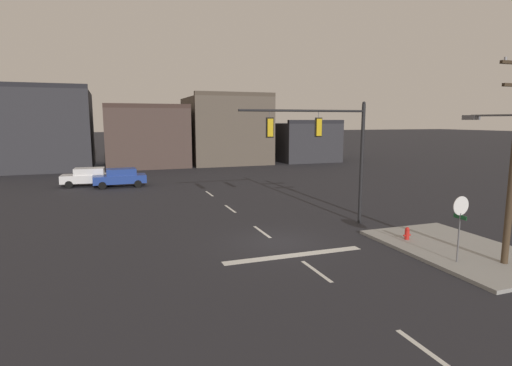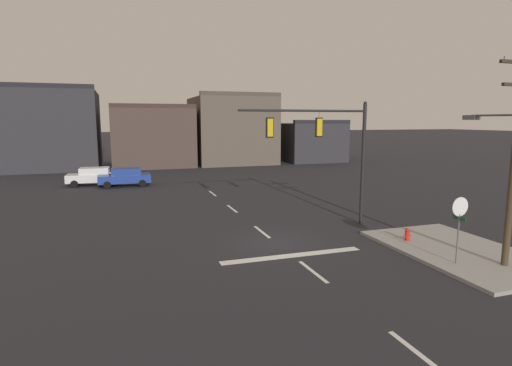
% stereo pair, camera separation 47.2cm
% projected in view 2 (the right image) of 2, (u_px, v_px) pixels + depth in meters
% --- Properties ---
extents(ground_plane, '(400.00, 400.00, 0.00)m').
position_uv_depth(ground_plane, '(276.00, 243.00, 19.58)').
color(ground_plane, '#232328').
extents(sidewalk_near_corner, '(5.00, 8.00, 0.15)m').
position_uv_depth(sidewalk_near_corner, '(460.00, 251.00, 18.04)').
color(sidewalk_near_corner, gray).
rests_on(sidewalk_near_corner, ground).
extents(stop_bar_paint, '(6.40, 0.50, 0.01)m').
position_uv_depth(stop_bar_paint, '(292.00, 255.00, 17.70)').
color(stop_bar_paint, silver).
rests_on(stop_bar_paint, ground).
extents(lane_centreline, '(0.16, 26.40, 0.01)m').
position_uv_depth(lane_centreline, '(262.00, 232.00, 21.45)').
color(lane_centreline, silver).
rests_on(lane_centreline, ground).
extents(signal_mast_near_side, '(7.24, 0.40, 6.79)m').
position_uv_depth(signal_mast_near_side, '(330.00, 142.00, 21.90)').
color(signal_mast_near_side, black).
rests_on(signal_mast_near_side, ground).
extents(stop_sign, '(0.76, 0.64, 2.83)m').
position_uv_depth(stop_sign, '(459.00, 214.00, 16.01)').
color(stop_sign, '#56565B').
rests_on(stop_sign, ground).
extents(car_lot_nearside, '(4.54, 2.13, 1.61)m').
position_uv_depth(car_lot_nearside, '(94.00, 176.00, 36.58)').
color(car_lot_nearside, silver).
rests_on(car_lot_nearside, ground).
extents(car_lot_middle, '(4.49, 2.00, 1.61)m').
position_uv_depth(car_lot_middle, '(125.00, 177.00, 36.07)').
color(car_lot_middle, navy).
rests_on(car_lot_middle, ground).
extents(utility_pole, '(2.20, 2.60, 8.47)m').
position_uv_depth(utility_pole, '(511.00, 150.00, 15.60)').
color(utility_pole, '#423323').
rests_on(utility_pole, ground).
extents(fire_hydrant, '(0.40, 0.30, 0.75)m').
position_uv_depth(fire_hydrant, '(407.00, 237.00, 19.40)').
color(fire_hydrant, red).
rests_on(fire_hydrant, ground).
extents(building_row, '(43.58, 13.59, 9.69)m').
position_uv_depth(building_row, '(169.00, 134.00, 53.82)').
color(building_row, '#2D2D33').
rests_on(building_row, ground).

